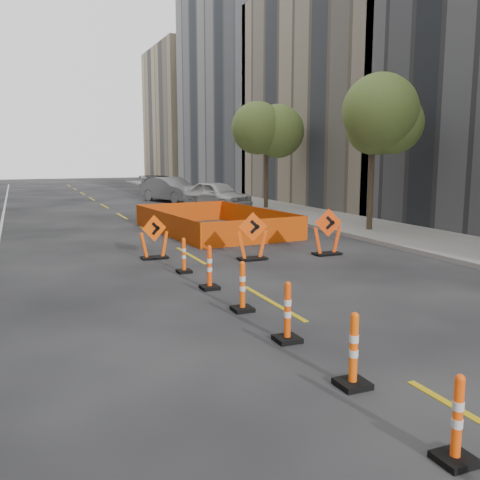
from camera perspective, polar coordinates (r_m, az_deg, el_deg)
name	(u,v)px	position (r m, az deg, el deg)	size (l,w,h in m)	color
ground_plane	(388,369)	(8.65, 15.52, -13.13)	(140.00, 140.00, 0.00)	black
sidewalk_right	(381,230)	(23.23, 14.79, 1.03)	(4.00, 90.00, 0.15)	gray
bld_right_c	(373,96)	(37.45, 13.99, 14.65)	(12.00, 16.00, 14.00)	gray
bld_right_d	(266,81)	(51.85, 2.81, 16.62)	(12.00, 18.00, 20.00)	gray
bld_right_e	(203,116)	(68.65, -3.99, 13.09)	(12.00, 14.00, 16.00)	tan
tree_r_b	(373,122)	(22.69, 14.02, 12.14)	(2.80, 2.80, 5.95)	#382B1E
tree_r_c	(266,131)	(31.30, 2.84, 11.49)	(2.80, 2.80, 5.95)	#382B1E
channelizer_1	(457,419)	(6.31, 22.18, -17.25)	(0.39, 0.39, 0.99)	#FF4C0A
channelizer_2	(354,350)	(7.73, 12.03, -11.38)	(0.43, 0.43, 1.09)	#FB560A
channelizer_3	(288,312)	(9.35, 5.09, -7.62)	(0.42, 0.42, 1.08)	#EF470A
channelizer_4	(242,286)	(11.09, 0.26, -4.95)	(0.42, 0.42, 1.06)	#F4510A
channelizer_5	(210,267)	(12.89, -3.27, -2.93)	(0.42, 0.42, 1.07)	#FF440A
channelizer_6	(184,255)	(14.75, -6.01, -1.63)	(0.38, 0.38, 0.97)	#FF530A
chevron_sign_left	(154,237)	(16.82, -9.15, 0.33)	(0.92, 0.55, 1.38)	#FF520A
chevron_sign_center	(252,236)	(16.41, 1.33, 0.41)	(0.99, 0.59, 1.48)	#F24C0A
chevron_sign_right	(328,232)	(17.46, 9.32, 0.87)	(1.01, 0.60, 1.51)	#E83D09
safety_fence	(213,221)	(22.53, -2.85, 2.07)	(4.37, 7.43, 0.93)	#DD580B
parked_car_near	(217,195)	(32.20, -2.49, 4.85)	(1.96, 4.87, 1.66)	silver
parked_car_mid	(171,190)	(37.09, -7.38, 5.35)	(1.76, 5.05, 1.66)	gray
parked_car_far	(162,185)	(43.71, -8.34, 5.80)	(2.13, 5.24, 1.52)	black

